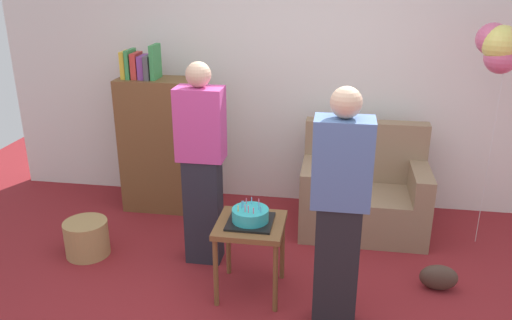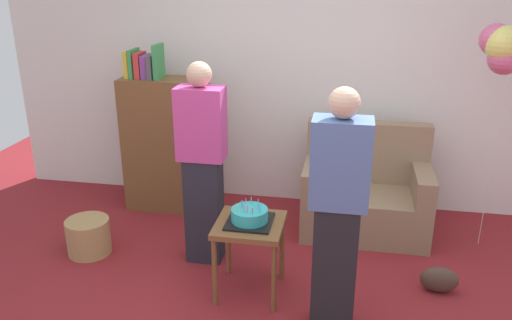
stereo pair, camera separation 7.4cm
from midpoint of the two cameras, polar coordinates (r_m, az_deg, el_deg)
name	(u,v)px [view 1 (the left image)]	position (r m, az deg, el deg)	size (l,w,h in m)	color
ground_plane	(270,319)	(3.74, 0.97, -17.00)	(8.00, 8.00, 0.00)	maroon
wall_back	(300,68)	(5.09, 4.47, 9.95)	(6.00, 0.10, 2.70)	silver
couch	(363,194)	(4.81, 11.21, -3.65)	(1.10, 0.70, 0.96)	#8C7054
bookshelf	(163,143)	(5.10, -10.53, 1.87)	(0.80, 0.36, 1.61)	brown
side_table	(250,233)	(3.76, -1.19, -8.01)	(0.48, 0.48, 0.57)	brown
birthday_cake	(250,216)	(3.70, -1.20, -6.17)	(0.32, 0.32, 0.16)	black
person_blowing_candles	(202,165)	(4.06, -6.47, -0.51)	(0.36, 0.22, 1.63)	#23232D
person_holding_cake	(339,212)	(3.31, 8.48, -5.62)	(0.36, 0.22, 1.63)	black
wicker_basket	(87,238)	(4.62, -18.47, -8.11)	(0.36, 0.36, 0.30)	#A88451
handbag	(439,277)	(4.19, 18.86, -12.06)	(0.28, 0.14, 0.20)	#473328
balloon_bunch	(503,45)	(4.48, 25.02, 11.32)	(0.43, 0.35, 1.88)	silver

